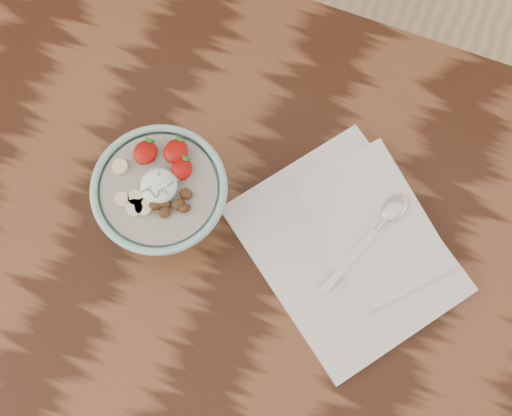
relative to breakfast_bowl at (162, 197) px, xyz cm
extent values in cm
cube|color=#32170C|center=(13.15, -7.37, -7.78)|extent=(160.00, 90.00, 4.00)
cylinder|color=#90C2B0|center=(0.01, -0.05, -5.25)|extent=(7.49, 7.49, 1.07)
torus|color=#90C2B0|center=(0.01, -0.05, 3.49)|extent=(17.03, 17.03, 0.98)
cylinder|color=#ADA490|center=(0.01, -0.05, 2.95)|extent=(14.44, 14.44, 0.89)
ellipsoid|color=white|center=(0.10, 0.05, 4.29)|extent=(4.61, 4.61, 2.54)
ellipsoid|color=#9E0B07|center=(0.27, 4.95, 4.23)|extent=(3.02, 3.32, 1.66)
cone|color=#286623|center=(0.27, 6.31, 4.53)|extent=(1.40, 1.03, 1.52)
ellipsoid|color=#9E0B07|center=(1.86, 3.06, 4.11)|extent=(2.60, 2.86, 1.43)
cone|color=#286623|center=(1.86, 4.23, 4.41)|extent=(1.40, 1.03, 1.52)
ellipsoid|color=#9E0B07|center=(-3.20, 3.47, 4.21)|extent=(2.95, 3.24, 1.62)
cone|color=#286623|center=(-3.20, 4.80, 4.51)|extent=(1.40, 1.03, 1.52)
cylinder|color=beige|center=(-2.05, -2.26, 3.80)|extent=(1.98, 1.98, 0.70)
cylinder|color=beige|center=(-3.51, -3.04, 3.80)|extent=(1.83, 1.83, 0.70)
cylinder|color=beige|center=(-5.52, 0.76, 3.80)|extent=(1.94, 1.94, 0.70)
cylinder|color=beige|center=(-1.71, -3.51, 3.80)|extent=(2.15, 2.15, 0.70)
cylinder|color=beige|center=(-0.70, -3.02, 3.80)|extent=(2.15, 2.15, 0.70)
ellipsoid|color=#543018|center=(0.57, -2.34, 3.96)|extent=(1.99, 1.82, 1.26)
ellipsoid|color=#543018|center=(1.82, -1.67, 3.82)|extent=(1.48, 1.33, 0.87)
ellipsoid|color=#543018|center=(3.57, 0.38, 3.95)|extent=(1.92, 1.80, 1.05)
ellipsoid|color=#543018|center=(3.34, 0.35, 3.88)|extent=(1.75, 1.72, 0.86)
ellipsoid|color=#543018|center=(2.00, -2.73, 3.93)|extent=(1.91, 1.98, 0.84)
ellipsoid|color=#543018|center=(3.16, -1.19, 4.01)|extent=(2.08, 2.15, 1.28)
ellipsoid|color=#543018|center=(4.07, -1.40, 3.93)|extent=(1.86, 1.89, 1.10)
ellipsoid|color=#543018|center=(0.83, -2.13, 3.84)|extent=(1.58, 1.53, 0.86)
ellipsoid|color=#543018|center=(1.07, -1.86, 3.97)|extent=(1.74, 1.30, 0.95)
cylinder|color=#3F913D|center=(1.58, 0.41, 5.40)|extent=(0.65, 0.91, 0.21)
cylinder|color=#3F913D|center=(-0.28, -0.39, 5.40)|extent=(0.85, 1.08, 0.22)
cylinder|color=#3F913D|center=(-0.07, -1.39, 5.40)|extent=(1.51, 0.89, 0.24)
cylinder|color=#3F913D|center=(-1.89, 1.44, 5.40)|extent=(0.37, 0.97, 0.21)
cylinder|color=#3F913D|center=(0.73, -0.17, 5.40)|extent=(0.76, 1.47, 0.23)
cylinder|color=#3F913D|center=(-0.99, -1.34, 5.40)|extent=(0.69, 0.89, 0.21)
cylinder|color=#3F913D|center=(1.93, 1.44, 5.40)|extent=(1.04, 0.65, 0.22)
cylinder|color=#3F913D|center=(1.38, -0.53, 5.40)|extent=(0.86, 0.70, 0.21)
cylinder|color=#3F913D|center=(0.69, -1.01, 5.40)|extent=(0.21, 1.38, 0.23)
cylinder|color=#3F913D|center=(-0.06, 0.72, 5.40)|extent=(0.56, 1.41, 0.23)
cube|color=white|center=(24.40, 3.24, -5.25)|extent=(35.56, 34.41, 1.07)
cube|color=white|center=(26.53, 7.50, -4.40)|extent=(24.29, 23.86, 0.64)
cube|color=silver|center=(25.19, 1.49, -3.91)|extent=(4.80, 10.50, 0.33)
cylinder|color=silver|center=(27.60, 7.88, -3.75)|extent=(1.62, 2.88, 0.66)
ellipsoid|color=silver|center=(28.56, 10.42, -3.63)|extent=(4.23, 5.07, 0.90)
camera|label=1|loc=(21.01, -21.54, 86.68)|focal=50.00mm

